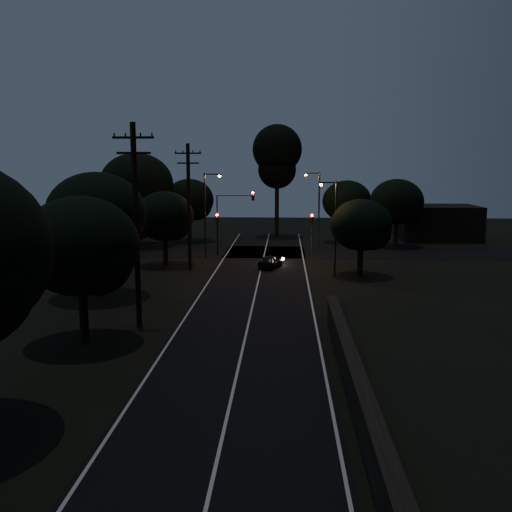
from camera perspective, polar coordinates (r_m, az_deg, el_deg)
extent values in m
plane|color=black|center=(17.59, -4.23, -20.97)|extent=(160.00, 160.00, 0.00)
cube|color=black|center=(38.17, -0.15, -4.17)|extent=(8.00, 70.00, 0.02)
cube|color=black|center=(57.79, 0.90, 0.41)|extent=(60.00, 8.00, 0.02)
cube|color=beige|center=(38.16, -0.15, -4.15)|extent=(0.12, 70.00, 0.01)
cube|color=beige|center=(38.54, -5.74, -4.06)|extent=(0.12, 70.00, 0.01)
cube|color=beige|center=(38.15, 5.50, -4.20)|extent=(0.12, 70.00, 0.01)
cube|color=black|center=(19.98, 10.54, -14.83)|extent=(0.40, 26.00, 1.50)
cube|color=black|center=(19.67, 10.61, -12.69)|extent=(0.55, 26.00, 0.10)
cube|color=black|center=(20.76, 20.19, -14.76)|extent=(6.50, 26.00, 1.20)
cylinder|color=black|center=(31.30, -11.90, 2.89)|extent=(0.30, 0.30, 11.00)
cube|color=black|center=(31.15, -12.19, 11.51)|extent=(2.20, 0.12, 0.12)
cube|color=black|center=(31.13, -12.14, 10.04)|extent=(1.80, 0.12, 0.12)
cylinder|color=black|center=(47.89, -6.73, 4.84)|extent=(0.30, 0.30, 10.50)
cube|color=black|center=(47.76, -6.83, 10.17)|extent=(2.20, 0.12, 0.12)
cube|color=black|center=(47.75, -6.81, 9.21)|extent=(1.80, 0.12, 0.12)
cylinder|color=black|center=(29.81, -16.85, -5.73)|extent=(0.44, 0.44, 2.71)
ellipsoid|color=black|center=(29.13, -17.17, 0.98)|extent=(5.76, 5.76, 4.90)
sphere|color=black|center=(28.35, -15.59, -0.35)|extent=(3.46, 3.46, 3.46)
cylinder|color=black|center=(39.80, -15.43, -1.72)|extent=(0.44, 0.44, 3.06)
ellipsoid|color=black|center=(39.26, -15.68, 4.03)|extent=(6.60, 6.60, 5.61)
sphere|color=black|center=(38.35, -14.31, 2.98)|extent=(3.96, 3.96, 3.96)
cylinder|color=black|center=(50.76, -9.05, 0.43)|extent=(0.44, 0.44, 2.40)
ellipsoid|color=black|center=(50.39, -9.14, 3.94)|extent=(5.13, 5.13, 4.36)
sphere|color=black|center=(49.76, -8.23, 3.31)|extent=(3.08, 3.08, 3.08)
cylinder|color=black|center=(66.43, -6.64, 2.63)|extent=(0.44, 0.44, 2.64)
ellipsoid|color=black|center=(66.13, -6.70, 5.60)|extent=(5.66, 5.66, 4.81)
sphere|color=black|center=(65.45, -5.91, 5.08)|extent=(3.39, 3.39, 3.39)
cylinder|color=black|center=(63.52, -11.70, 2.70)|extent=(0.44, 0.44, 3.74)
ellipsoid|color=black|center=(63.17, -11.85, 7.05)|extent=(7.87, 7.87, 6.69)
sphere|color=black|center=(62.11, -10.77, 6.32)|extent=(4.72, 4.72, 4.72)
cylinder|color=black|center=(65.89, 9.00, 2.50)|extent=(0.44, 0.44, 2.58)
ellipsoid|color=black|center=(65.59, 9.08, 5.43)|extent=(5.55, 5.55, 4.72)
sphere|color=black|center=(65.19, 9.97, 4.89)|extent=(3.33, 3.33, 3.33)
cylinder|color=black|center=(63.68, 13.77, 2.17)|extent=(0.44, 0.44, 2.68)
ellipsoid|color=black|center=(63.36, 13.89, 5.30)|extent=(5.73, 5.73, 4.87)
sphere|color=black|center=(63.04, 14.86, 4.72)|extent=(3.44, 3.44, 3.44)
cylinder|color=black|center=(46.13, 10.36, -0.56)|extent=(0.44, 0.44, 2.28)
ellipsoid|color=black|center=(45.73, 10.46, 3.08)|extent=(4.83, 4.83, 4.11)
sphere|color=black|center=(45.43, 11.58, 2.40)|extent=(2.90, 2.90, 2.90)
cylinder|color=black|center=(70.27, 2.10, 5.02)|extent=(0.50, 0.50, 7.47)
sphere|color=black|center=(70.11, 2.13, 10.63)|extent=(5.98, 5.98, 5.98)
sphere|color=black|center=(70.09, 2.12, 8.63)|extent=(4.62, 4.62, 4.62)
cube|color=black|center=(70.90, -15.20, 3.50)|extent=(10.00, 8.00, 4.40)
cube|color=black|center=(70.76, 17.67, 3.21)|extent=(9.00, 7.00, 4.00)
cylinder|color=black|center=(55.94, -3.88, 1.74)|extent=(0.12, 0.12, 3.20)
cube|color=black|center=(55.71, -3.91, 3.83)|extent=(0.28, 0.22, 0.90)
sphere|color=#FF0705|center=(55.56, -3.92, 4.13)|extent=(0.22, 0.22, 0.22)
cylinder|color=black|center=(55.62, 5.58, 1.67)|extent=(0.12, 0.12, 3.20)
cube|color=black|center=(55.39, 5.61, 3.78)|extent=(0.28, 0.22, 0.90)
sphere|color=#FF0705|center=(55.23, 5.62, 4.07)|extent=(0.22, 0.22, 0.22)
cylinder|color=black|center=(55.83, -3.89, 2.66)|extent=(0.12, 0.12, 5.00)
cube|color=black|center=(55.25, -0.30, 6.04)|extent=(0.28, 0.22, 0.90)
sphere|color=#FF0705|center=(55.11, -0.31, 6.35)|extent=(0.22, 0.22, 0.22)
cube|color=black|center=(55.38, -2.12, 6.04)|extent=(3.50, 0.08, 0.08)
cylinder|color=black|center=(53.82, -5.11, 4.00)|extent=(0.16, 0.16, 8.00)
cube|color=black|center=(53.52, -4.42, 8.16)|extent=(1.40, 0.10, 0.10)
cube|color=black|center=(53.44, -3.67, 8.12)|extent=(0.35, 0.22, 0.12)
sphere|color=orange|center=(53.44, -3.67, 8.01)|extent=(0.26, 0.26, 0.26)
cylinder|color=black|center=(59.38, 6.31, 4.47)|extent=(0.16, 0.16, 8.00)
cube|color=black|center=(59.16, 5.69, 8.24)|extent=(1.40, 0.10, 0.10)
cube|color=black|center=(59.13, 5.00, 8.20)|extent=(0.35, 0.22, 0.12)
sphere|color=orange|center=(59.13, 5.00, 8.11)|extent=(0.26, 0.26, 0.26)
cylinder|color=black|center=(45.54, 7.95, 2.70)|extent=(0.16, 0.16, 7.50)
cube|color=black|center=(45.23, 7.29, 7.30)|extent=(1.20, 0.10, 0.10)
cube|color=black|center=(45.19, 6.53, 7.25)|extent=(0.35, 0.22, 0.12)
sphere|color=orange|center=(45.20, 6.53, 7.13)|extent=(0.26, 0.26, 0.26)
imported|color=black|center=(48.86, 1.46, -0.55)|extent=(2.33, 3.58, 1.13)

